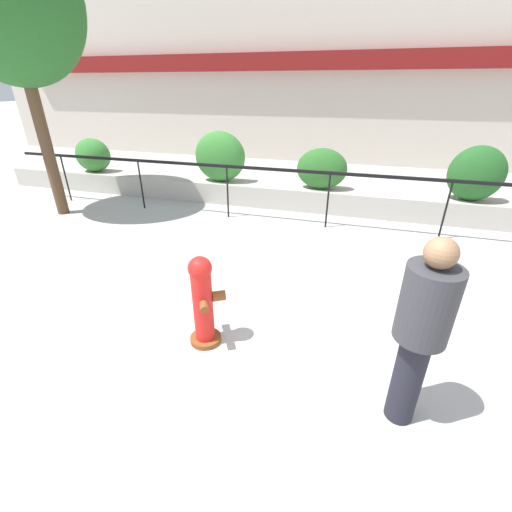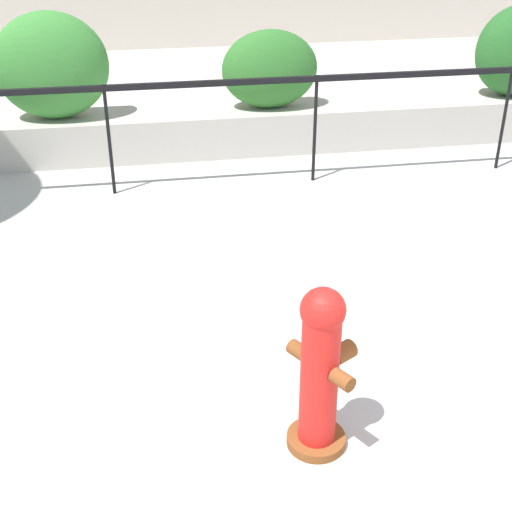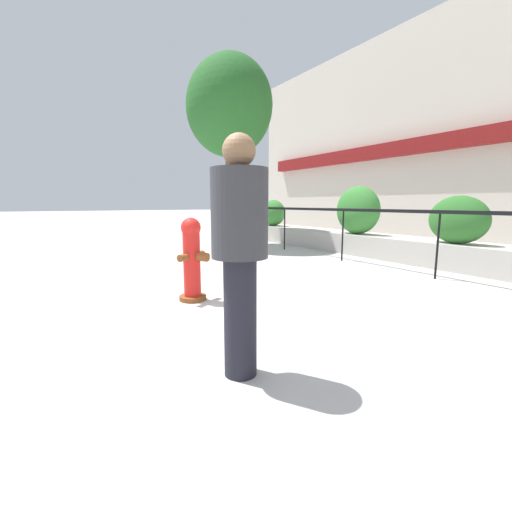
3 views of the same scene
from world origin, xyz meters
The scene contains 9 objects.
ground_plane centered at (0.00, 0.00, 0.00)m, with size 120.00×120.00×0.00m, color #BCB7B2.
planter_wall_low centered at (0.00, 6.00, 0.25)m, with size 18.00×0.70×0.50m, color #B7B2A8.
fence_railing_segment centered at (0.00, 4.90, 1.02)m, with size 15.00×0.05×1.15m.
hedge_bush_0 centered at (-6.45, 6.00, 0.94)m, with size 1.00×0.70×0.87m, color #387F33.
hedge_bush_1 centered at (-2.74, 6.00, 1.09)m, with size 1.26×0.70×1.18m, color #387F33.
hedge_bush_2 centered at (-0.28, 6.00, 0.95)m, with size 1.12×0.59×0.90m, color #2D6B28.
fire_hydrant centered at (-0.93, 0.95, 0.55)m, with size 0.48×0.48×1.08m.
street_tree centered at (-5.88, 4.07, 3.95)m, with size 2.65×2.38×5.36m.
pedestrian centered at (1.13, 0.53, 0.99)m, with size 0.55×0.55×1.73m.
Camera 3 is at (3.22, -0.62, 1.26)m, focal length 24.00 mm.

